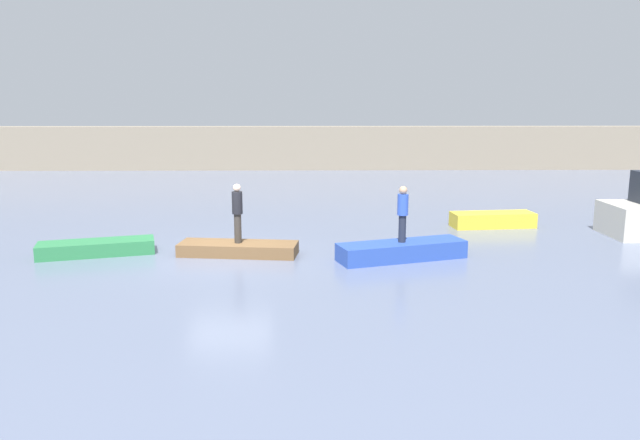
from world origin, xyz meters
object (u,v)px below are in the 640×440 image
(rowboat_brown, at_px, (238,249))
(person_blue_shirt, at_px, (403,211))
(rowboat_green, at_px, (97,248))
(rowboat_yellow, at_px, (493,220))
(person_dark_shirt, at_px, (237,210))
(rowboat_blue, at_px, (402,251))

(rowboat_brown, xyz_separation_m, person_blue_shirt, (4.92, -0.62, 1.27))
(rowboat_green, xyz_separation_m, rowboat_yellow, (13.34, 4.01, 0.06))
(rowboat_yellow, bearing_deg, person_blue_shirt, -136.80)
(person_blue_shirt, height_order, person_dark_shirt, person_blue_shirt)
(rowboat_brown, relative_size, rowboat_yellow, 1.18)
(rowboat_yellow, distance_m, person_blue_shirt, 6.35)
(rowboat_yellow, bearing_deg, person_dark_shirt, -161.47)
(rowboat_brown, distance_m, person_dark_shirt, 1.20)
(rowboat_blue, height_order, person_blue_shirt, person_blue_shirt)
(rowboat_green, height_order, rowboat_blue, rowboat_blue)
(rowboat_blue, xyz_separation_m, person_dark_shirt, (-4.92, 0.62, 1.12))
(rowboat_blue, bearing_deg, rowboat_yellow, 31.29)
(person_dark_shirt, bearing_deg, rowboat_green, 178.96)
(rowboat_brown, relative_size, person_dark_shirt, 1.98)
(rowboat_brown, xyz_separation_m, person_dark_shirt, (-0.00, 0.00, 1.20))
(person_blue_shirt, bearing_deg, rowboat_blue, -90.00)
(rowboat_brown, bearing_deg, rowboat_green, -174.19)
(rowboat_green, relative_size, person_dark_shirt, 1.89)
(rowboat_brown, xyz_separation_m, rowboat_blue, (4.92, -0.62, 0.07))
(rowboat_blue, bearing_deg, person_dark_shirt, 154.95)
(rowboat_green, bearing_deg, rowboat_blue, -20.08)
(rowboat_yellow, bearing_deg, rowboat_green, -169.18)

